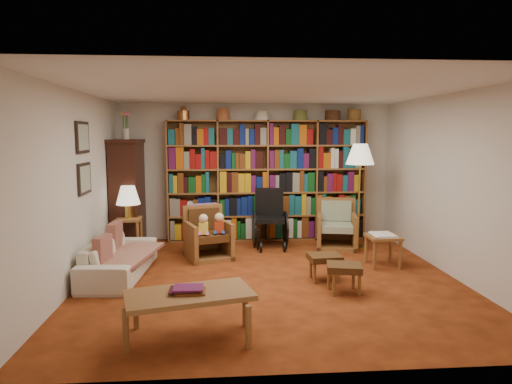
{
  "coord_description": "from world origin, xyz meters",
  "views": [
    {
      "loc": [
        -0.66,
        -5.95,
        1.93
      ],
      "look_at": [
        -0.14,
        0.6,
        1.11
      ],
      "focal_mm": 32.0,
      "sensor_mm": 36.0,
      "label": 1
    }
  ],
  "objects": [
    {
      "name": "coffee_table",
      "position": [
        -0.96,
        -1.76,
        0.4
      ],
      "size": [
        1.29,
        0.87,
        0.51
      ],
      "color": "brown",
      "rests_on": "floor"
    },
    {
      "name": "side_table_papers",
      "position": [
        1.73,
        0.46,
        0.39
      ],
      "size": [
        0.46,
        0.46,
        0.49
      ],
      "color": "brown",
      "rests_on": "floor"
    },
    {
      "name": "armchair_sage",
      "position": [
        1.32,
        1.68,
        0.32
      ],
      "size": [
        0.81,
        0.82,
        0.83
      ],
      "color": "brown",
      "rests_on": "floor"
    },
    {
      "name": "footstool_b",
      "position": [
        0.71,
        -0.14,
        0.29
      ],
      "size": [
        0.44,
        0.38,
        0.35
      ],
      "color": "#502D15",
      "rests_on": "floor"
    },
    {
      "name": "floor_lamp",
      "position": [
        1.68,
        1.54,
        1.54
      ],
      "size": [
        0.47,
        0.47,
        1.79
      ],
      "color": "#B9933B",
      "rests_on": "floor"
    },
    {
      "name": "curio_cabinet",
      "position": [
        -2.25,
        2.0,
        0.95
      ],
      "size": [
        0.5,
        0.95,
        2.4
      ],
      "color": "#35170E",
      "rests_on": "floor"
    },
    {
      "name": "cushion_left",
      "position": [
        -2.18,
        0.62,
        0.45
      ],
      "size": [
        0.15,
        0.41,
        0.4
      ],
      "primitive_type": "cube",
      "rotation": [
        0.0,
        0.0,
        -0.05
      ],
      "color": "maroon",
      "rests_on": "sofa"
    },
    {
      "name": "table_lamp",
      "position": [
        -2.15,
        1.49,
        0.95
      ],
      "size": [
        0.39,
        0.39,
        0.53
      ],
      "color": "#B9933B",
      "rests_on": "side_table_lamp"
    },
    {
      "name": "sofa",
      "position": [
        -2.05,
        0.27,
        0.25
      ],
      "size": [
        1.77,
        0.79,
        0.5
      ],
      "primitive_type": "imported",
      "rotation": [
        0.0,
        0.0,
        1.5
      ],
      "color": "beige",
      "rests_on": "floor"
    },
    {
      "name": "wall_right",
      "position": [
        2.5,
        0.0,
        1.25
      ],
      "size": [
        0.0,
        5.0,
        5.0
      ],
      "primitive_type": "plane",
      "rotation": [
        1.57,
        0.0,
        -1.57
      ],
      "color": "silver",
      "rests_on": "floor"
    },
    {
      "name": "wall_left",
      "position": [
        -2.5,
        0.0,
        1.25
      ],
      "size": [
        0.0,
        5.0,
        5.0
      ],
      "primitive_type": "plane",
      "rotation": [
        1.57,
        0.0,
        1.57
      ],
      "color": "silver",
      "rests_on": "floor"
    },
    {
      "name": "wall_back",
      "position": [
        0.0,
        2.5,
        1.25
      ],
      "size": [
        5.0,
        0.0,
        5.0
      ],
      "primitive_type": "plane",
      "rotation": [
        1.57,
        0.0,
        0.0
      ],
      "color": "silver",
      "rests_on": "floor"
    },
    {
      "name": "framed_pictures",
      "position": [
        -2.48,
        0.3,
        1.62
      ],
      "size": [
        0.03,
        0.52,
        0.97
      ],
      "color": "black",
      "rests_on": "wall_left"
    },
    {
      "name": "bookshelf",
      "position": [
        0.2,
        2.33,
        1.17
      ],
      "size": [
        3.6,
        0.3,
        2.42
      ],
      "color": "brown",
      "rests_on": "floor"
    },
    {
      "name": "cushion_right",
      "position": [
        -2.18,
        -0.08,
        0.45
      ],
      "size": [
        0.18,
        0.38,
        0.36
      ],
      "primitive_type": "cube",
      "rotation": [
        0.0,
        0.0,
        -0.18
      ],
      "color": "maroon",
      "rests_on": "sofa"
    },
    {
      "name": "floor",
      "position": [
        0.0,
        0.0,
        0.0
      ],
      "size": [
        5.0,
        5.0,
        0.0
      ],
      "primitive_type": "plane",
      "color": "#923C16",
      "rests_on": "ground"
    },
    {
      "name": "wheelchair",
      "position": [
        0.2,
        1.79,
        0.46
      ],
      "size": [
        0.58,
        0.81,
        1.01
      ],
      "color": "black",
      "rests_on": "floor"
    },
    {
      "name": "wall_front",
      "position": [
        0.0,
        -2.5,
        1.25
      ],
      "size": [
        5.0,
        0.0,
        5.0
      ],
      "primitive_type": "plane",
      "rotation": [
        -1.57,
        0.0,
        0.0
      ],
      "color": "silver",
      "rests_on": "floor"
    },
    {
      "name": "footstool_a",
      "position": [
        0.85,
        -0.62,
        0.29
      ],
      "size": [
        0.48,
        0.44,
        0.36
      ],
      "color": "#502D15",
      "rests_on": "floor"
    },
    {
      "name": "sofa_throw",
      "position": [
        -2.0,
        0.27,
        0.3
      ],
      "size": [
        0.98,
        1.5,
        0.04
      ],
      "primitive_type": "cube",
      "rotation": [
        0.0,
        0.0,
        -0.18
      ],
      "color": "#C9B492",
      "rests_on": "sofa"
    },
    {
      "name": "ceiling",
      "position": [
        0.0,
        0.0,
        2.5
      ],
      "size": [
        5.0,
        5.0,
        0.0
      ],
      "primitive_type": "plane",
      "rotation": [
        3.14,
        0.0,
        0.0
      ],
      "color": "silver",
      "rests_on": "wall_back"
    },
    {
      "name": "armchair_leather",
      "position": [
        -0.85,
        1.17,
        0.34
      ],
      "size": [
        0.86,
        0.86,
        0.83
      ],
      "color": "brown",
      "rests_on": "floor"
    },
    {
      "name": "side_table_lamp",
      "position": [
        -2.15,
        1.49,
        0.43
      ],
      "size": [
        0.41,
        0.41,
        0.59
      ],
      "color": "brown",
      "rests_on": "floor"
    }
  ]
}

